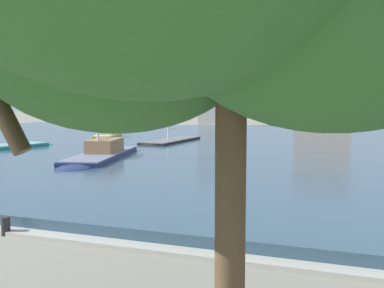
{
  "coord_description": "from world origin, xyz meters",
  "views": [
    {
      "loc": [
        3.91,
        -0.39,
        3.54
      ],
      "look_at": [
        -0.96,
        13.18,
        2.2
      ],
      "focal_mm": 41.08,
      "sensor_mm": 36.0,
      "label": 1
    }
  ],
  "objects": [
    {
      "name": "harbor_water",
      "position": [
        0.0,
        34.17,
        0.21
      ],
      "size": [
        89.4,
        49.98,
        0.41
      ],
      "primitive_type": "cube",
      "color": "#334C60",
      "rests_on": "ground"
    },
    {
      "name": "quay_edge_coping",
      "position": [
        0.0,
        8.93,
        0.06
      ],
      "size": [
        89.4,
        0.5,
        0.12
      ],
      "primitive_type": "cube",
      "color": "#ADA89E",
      "rests_on": "ground"
    },
    {
      "name": "sailboat_teal",
      "position": [
        -18.69,
        23.53,
        0.34
      ],
      "size": [
        4.12,
        9.44,
        6.28
      ],
      "color": "teal",
      "rests_on": "ground"
    },
    {
      "name": "sailboat_yellow",
      "position": [
        -17.34,
        35.63,
        0.54
      ],
      "size": [
        3.79,
        6.78,
        9.49
      ],
      "color": "gold",
      "rests_on": "ground"
    },
    {
      "name": "sailboat_navy",
      "position": [
        -9.33,
        20.92,
        0.48
      ],
      "size": [
        4.25,
        9.67,
        7.49
      ],
      "color": "navy",
      "rests_on": "ground"
    },
    {
      "name": "sailboat_black",
      "position": [
        -9.77,
        31.85,
        0.34
      ],
      "size": [
        2.57,
        8.53,
        8.02
      ],
      "color": "black",
      "rests_on": "ground"
    },
    {
      "name": "mooring_bollard",
      "position": [
        -4.71,
        8.78,
        0.25
      ],
      "size": [
        0.24,
        0.24,
        0.5
      ],
      "primitive_type": "cylinder",
      "color": "#232326",
      "rests_on": "ground"
    },
    {
      "name": "townhouse_corner_house",
      "position": [
        -14.44,
        63.55,
        4.28
      ],
      "size": [
        5.59,
        5.19,
        8.54
      ],
      "color": "gray",
      "rests_on": "ground"
    },
    {
      "name": "townhouse_narrow_midrow",
      "position": [
        0.43,
        64.98,
        4.76
      ],
      "size": [
        7.71,
        5.56,
        9.49
      ],
      "color": "tan",
      "rests_on": "ground"
    }
  ]
}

